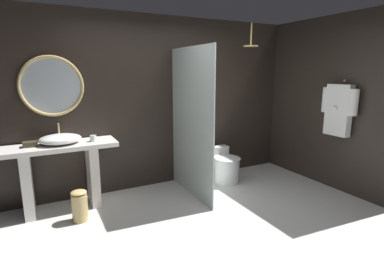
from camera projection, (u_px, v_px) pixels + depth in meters
The scene contains 13 objects.
ground_plane at pixel (224, 239), 3.21m from camera, with size 5.76×5.76×0.00m, color silver.
back_wall_panel at pixel (158, 103), 4.60m from camera, with size 4.80×0.10×2.60m, color black.
side_wall_right at pixel (324, 102), 4.67m from camera, with size 0.10×2.47×2.60m, color black.
vanity_counter at pixel (61, 168), 3.81m from camera, with size 1.42×0.49×0.88m.
vessel_sink at pixel (60, 139), 3.75m from camera, with size 0.51×0.42×0.24m.
tumbler_cup at pixel (93, 138), 3.89m from camera, with size 0.08×0.08×0.08m, color silver.
tissue_box at pixel (30, 144), 3.62m from camera, with size 0.16×0.12×0.06m, color #3D3323.
round_wall_mirror at pixel (52, 86), 3.79m from camera, with size 0.78×0.04×0.78m.
shower_glass_panel at pixel (191, 124), 4.17m from camera, with size 0.02×1.24×2.11m, color silver.
rain_shower_head at pixel (251, 44), 4.52m from camera, with size 0.22×0.22×0.35m.
hanging_bathrobe at pixel (339, 108), 4.29m from camera, with size 0.20×0.56×0.81m.
toilet at pixel (225, 167), 4.84m from camera, with size 0.42×0.58×0.54m.
waste_bin at pixel (80, 205), 3.56m from camera, with size 0.19×0.19×0.39m.
Camera 1 is at (-1.66, -2.42, 1.80)m, focal length 27.65 mm.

